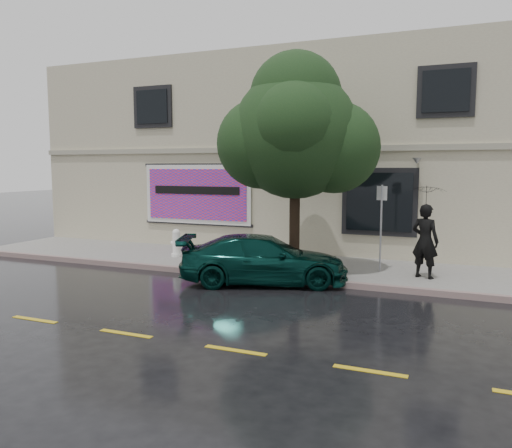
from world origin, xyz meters
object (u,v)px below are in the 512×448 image
at_px(pedestrian, 425,241).
at_px(fire_hydrant, 176,243).
at_px(street_tree, 295,136).
at_px(car, 264,259).

xyz_separation_m(pedestrian, fire_hydrant, (-7.62, 0.27, -0.53)).
xyz_separation_m(street_tree, fire_hydrant, (-4.25, 0.80, -3.27)).
bearing_deg(pedestrian, street_tree, 29.49).
bearing_deg(car, fire_hydrant, 44.15).
height_order(pedestrian, street_tree, street_tree).
bearing_deg(pedestrian, fire_hydrant, 18.49).
height_order(car, street_tree, street_tree).
height_order(street_tree, fire_hydrant, street_tree).
relative_size(pedestrian, fire_hydrant, 2.17).
bearing_deg(street_tree, car, -115.94).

